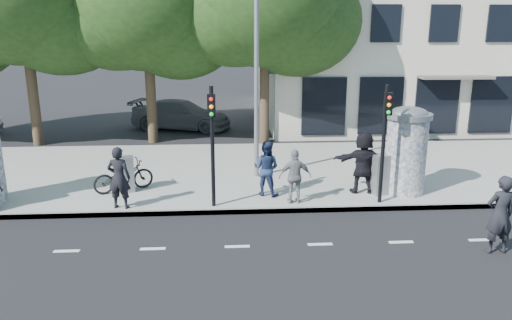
{
  "coord_description": "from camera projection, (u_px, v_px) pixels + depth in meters",
  "views": [
    {
      "loc": [
        -0.24,
        -9.57,
        5.11
      ],
      "look_at": [
        0.58,
        3.5,
        1.57
      ],
      "focal_mm": 35.0,
      "sensor_mm": 36.0,
      "label": 1
    }
  ],
  "objects": [
    {
      "name": "ground",
      "position": [
        239.0,
        275.0,
        10.57
      ],
      "size": [
        120.0,
        120.0,
        0.0
      ],
      "primitive_type": "plane",
      "color": "black",
      "rests_on": "ground"
    },
    {
      "name": "sidewalk",
      "position": [
        233.0,
        172.0,
        17.77
      ],
      "size": [
        40.0,
        8.0,
        0.15
      ],
      "primitive_type": "cube",
      "color": "gray",
      "rests_on": "ground"
    },
    {
      "name": "curb",
      "position": [
        235.0,
        211.0,
        13.97
      ],
      "size": [
        40.0,
        0.1,
        0.16
      ],
      "primitive_type": "cube",
      "color": "slate",
      "rests_on": "ground"
    },
    {
      "name": "lane_dash_far",
      "position": [
        237.0,
        247.0,
        11.91
      ],
      "size": [
        32.0,
        0.12,
        0.01
      ],
      "primitive_type": "cube",
      "color": "silver",
      "rests_on": "ground"
    },
    {
      "name": "ad_column_right",
      "position": [
        406.0,
        148.0,
        15.01
      ],
      "size": [
        1.36,
        1.36,
        2.65
      ],
      "color": "beige",
      "rests_on": "sidewalk"
    },
    {
      "name": "traffic_pole_near",
      "position": [
        212.0,
        135.0,
        13.6
      ],
      "size": [
        0.22,
        0.31,
        3.4
      ],
      "color": "black",
      "rests_on": "sidewalk"
    },
    {
      "name": "traffic_pole_far",
      "position": [
        385.0,
        132.0,
        13.89
      ],
      "size": [
        0.22,
        0.31,
        3.4
      ],
      "color": "black",
      "rests_on": "sidewalk"
    },
    {
      "name": "street_lamp",
      "position": [
        257.0,
        36.0,
        15.76
      ],
      "size": [
        0.25,
        0.93,
        8.0
      ],
      "color": "slate",
      "rests_on": "sidewalk"
    },
    {
      "name": "tree_near_left",
      "position": [
        146.0,
        2.0,
        21.01
      ],
      "size": [
        6.8,
        6.8,
        8.97
      ],
      "color": "#38281C",
      "rests_on": "ground"
    },
    {
      "name": "building",
      "position": [
        434.0,
        10.0,
        28.99
      ],
      "size": [
        20.3,
        15.85,
        12.0
      ],
      "color": "beige",
      "rests_on": "ground"
    },
    {
      "name": "ped_b",
      "position": [
        119.0,
        178.0,
        13.81
      ],
      "size": [
        0.7,
        0.52,
        1.77
      ],
      "primitive_type": "imported",
      "rotation": [
        0.0,
        0.0,
        2.99
      ],
      "color": "black",
      "rests_on": "sidewalk"
    },
    {
      "name": "ped_c",
      "position": [
        266.0,
        168.0,
        14.9
      ],
      "size": [
        1.0,
        0.92,
        1.67
      ],
      "primitive_type": "imported",
      "rotation": [
        0.0,
        0.0,
        2.71
      ],
      "color": "navy",
      "rests_on": "sidewalk"
    },
    {
      "name": "ped_e",
      "position": [
        295.0,
        177.0,
        14.24
      ],
      "size": [
        0.93,
        0.53,
        1.58
      ],
      "primitive_type": "imported",
      "rotation": [
        0.0,
        0.0,
        3.15
      ],
      "color": "slate",
      "rests_on": "sidewalk"
    },
    {
      "name": "ped_f",
      "position": [
        363.0,
        162.0,
        15.1
      ],
      "size": [
        1.82,
        0.78,
        1.92
      ],
      "primitive_type": "imported",
      "rotation": [
        0.0,
        0.0,
        3.06
      ],
      "color": "black",
      "rests_on": "sidewalk"
    },
    {
      "name": "man_road",
      "position": [
        500.0,
        215.0,
        11.38
      ],
      "size": [
        0.71,
        0.49,
        1.87
      ],
      "primitive_type": "imported",
      "rotation": [
        0.0,
        0.0,
        3.21
      ],
      "color": "black",
      "rests_on": "ground"
    },
    {
      "name": "bicycle",
      "position": [
        123.0,
        176.0,
        15.34
      ],
      "size": [
        1.43,
        1.95,
        0.98
      ],
      "primitive_type": "imported",
      "rotation": [
        0.0,
        0.0,
        2.05
      ],
      "color": "black",
      "rests_on": "sidewalk"
    },
    {
      "name": "cabinet_left",
      "position": [
        125.0,
        174.0,
        15.3
      ],
      "size": [
        0.58,
        0.47,
        1.1
      ],
      "primitive_type": "cube",
      "rotation": [
        0.0,
        0.0,
        0.17
      ],
      "color": "slate",
      "rests_on": "sidewalk"
    },
    {
      "name": "cabinet_right",
      "position": [
        382.0,
        174.0,
        15.06
      ],
      "size": [
        0.68,
        0.56,
        1.23
      ],
      "primitive_type": "cube",
      "rotation": [
        0.0,
        0.0,
        0.26
      ],
      "color": "gray",
      "rests_on": "sidewalk"
    },
    {
      "name": "car_right",
      "position": [
        181.0,
        115.0,
        25.33
      ],
      "size": [
        3.32,
        5.42,
        1.47
      ],
      "primitive_type": "imported",
      "rotation": [
        0.0,
        0.0,
        1.3
      ],
      "color": "#55575C",
      "rests_on": "ground"
    }
  ]
}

